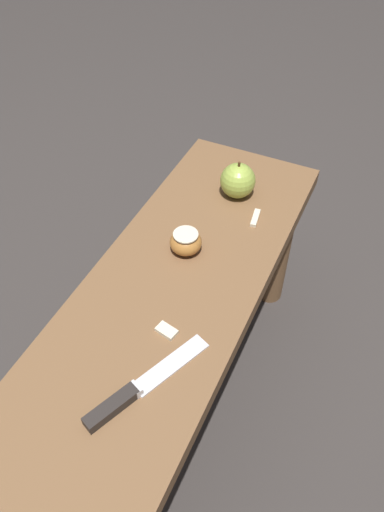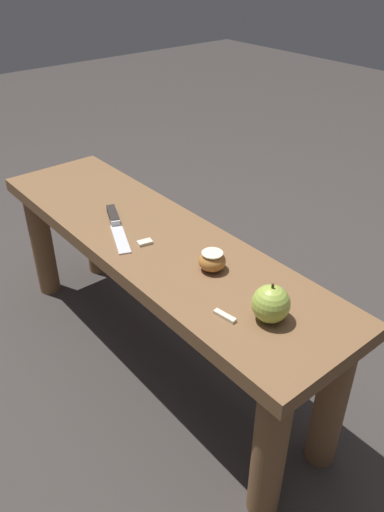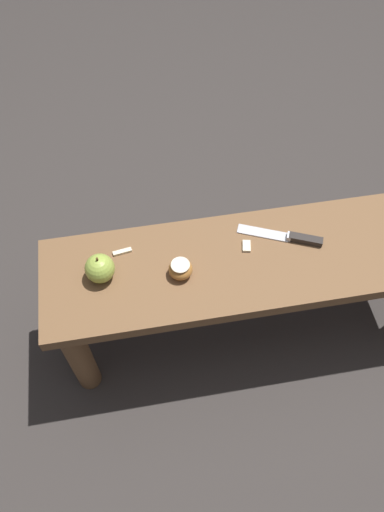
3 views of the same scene
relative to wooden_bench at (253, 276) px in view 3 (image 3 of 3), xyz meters
The scene contains 7 objects.
ground_plane 0.34m from the wooden_bench, ahead, with size 8.00×8.00×0.00m, color #383330.
wooden_bench is the anchor object (origin of this frame).
knife 0.17m from the wooden_bench, 21.05° to the left, with size 0.24×0.12×0.02m.
apple_whole 0.46m from the wooden_bench, behind, with size 0.08×0.08×0.09m.
apple_cut 0.25m from the wooden_bench, behind, with size 0.07×0.07×0.05m.
apple_slice_near_knife 0.40m from the wooden_bench, 167.56° to the left, with size 0.06×0.02×0.01m.
apple_slice_center 0.11m from the wooden_bench, 114.56° to the left, with size 0.03×0.04×0.01m.
Camera 3 is at (-0.31, -0.73, 1.63)m, focal length 35.00 mm.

